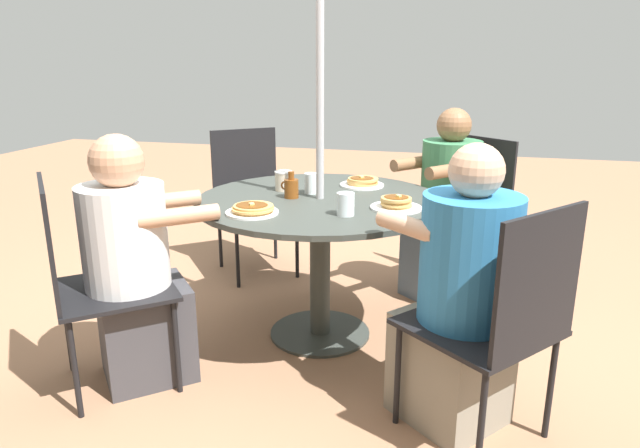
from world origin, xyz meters
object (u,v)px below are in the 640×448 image
(diner_north, at_px, (460,303))
(diner_west, at_px, (135,273))
(pancake_plate_c, at_px, (396,204))
(patio_table, at_px, (320,223))
(patio_chair_north, at_px, (502,315))
(patio_chair_west, at_px, (88,275))
(diner_east, at_px, (445,213))
(pancake_plate_b, at_px, (362,182))
(drinking_glass_b, at_px, (346,204))
(patio_chair_east, at_px, (467,207))
(coffee_cup, at_px, (284,181))
(drinking_glass_a, at_px, (311,183))
(pancake_plate_a, at_px, (253,210))
(syrup_bottle, at_px, (291,188))
(patio_chair_south, at_px, (251,193))

(diner_north, relative_size, diner_west, 1.01)
(pancake_plate_c, bearing_deg, patio_table, -15.49)
(patio_chair_north, xyz_separation_m, patio_chair_west, (1.66, 0.02, 0.00))
(diner_east, xyz_separation_m, pancake_plate_b, (0.44, 0.37, 0.24))
(patio_chair_west, bearing_deg, drinking_glass_b, 72.75)
(patio_chair_north, bearing_deg, pancake_plate_c, 77.27)
(patio_chair_east, bearing_deg, diner_east, 90.00)
(patio_chair_west, bearing_deg, diner_north, 54.17)
(patio_chair_west, xyz_separation_m, diner_west, (-0.14, -0.12, -0.03))
(coffee_cup, xyz_separation_m, drinking_glass_a, (-0.15, 0.03, 0.00))
(patio_chair_east, distance_m, pancake_plate_c, 1.02)
(patio_chair_east, distance_m, pancake_plate_a, 1.52)
(drinking_glass_b, bearing_deg, drinking_glass_a, -55.03)
(patio_chair_north, bearing_deg, drinking_glass_a, 88.74)
(pancake_plate_c, distance_m, syrup_bottle, 0.53)
(patio_chair_south, xyz_separation_m, pancake_plate_a, (-0.47, 1.19, 0.23))
(diner_west, xyz_separation_m, drinking_glass_a, (-0.61, -0.69, 0.28))
(pancake_plate_b, distance_m, syrup_bottle, 0.45)
(patio_chair_north, xyz_separation_m, syrup_bottle, (0.98, -0.67, 0.26))
(patio_table, distance_m, patio_chair_east, 1.09)
(diner_north, relative_size, diner_east, 0.99)
(diner_north, height_order, coffee_cup, diner_north)
(pancake_plate_a, bearing_deg, patio_table, -122.19)
(patio_chair_north, relative_size, pancake_plate_a, 3.98)
(patio_chair_east, bearing_deg, syrup_bottle, 85.68)
(patio_table, distance_m, patio_chair_south, 1.09)
(pancake_plate_b, xyz_separation_m, drinking_glass_a, (0.22, 0.23, 0.03))
(patio_chair_west, distance_m, pancake_plate_b, 1.44)
(patio_table, height_order, diner_east, diner_east)
(patio_table, height_order, syrup_bottle, syrup_bottle)
(diner_north, bearing_deg, coffee_cup, 92.47)
(patio_chair_west, bearing_deg, patio_chair_east, 94.12)
(diner_west, relative_size, drinking_glass_a, 10.79)
(pancake_plate_a, bearing_deg, patio_chair_south, -68.48)
(pancake_plate_c, xyz_separation_m, drinking_glass_b, (0.20, 0.16, 0.03))
(syrup_bottle, bearing_deg, diner_east, -135.63)
(drinking_glass_a, bearing_deg, drinking_glass_b, 124.97)
(diner_west, bearing_deg, coffee_cup, 106.41)
(coffee_cup, bearing_deg, drinking_glass_a, 169.47)
(pancake_plate_b, relative_size, pancake_plate_c, 1.00)
(drinking_glass_b, bearing_deg, patio_chair_east, -115.46)
(pancake_plate_b, height_order, drinking_glass_a, drinking_glass_a)
(pancake_plate_c, xyz_separation_m, syrup_bottle, (0.53, -0.08, 0.03))
(patio_chair_west, bearing_deg, coffee_cup, 103.45)
(patio_table, distance_m, coffee_cup, 0.31)
(patio_chair_north, distance_m, patio_chair_south, 2.17)
(diner_north, relative_size, coffee_cup, 11.13)
(diner_west, bearing_deg, patio_chair_west, -90.00)
(patio_chair_west, height_order, pancake_plate_c, patio_chair_west)
(patio_chair_south, height_order, patio_chair_west, same)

